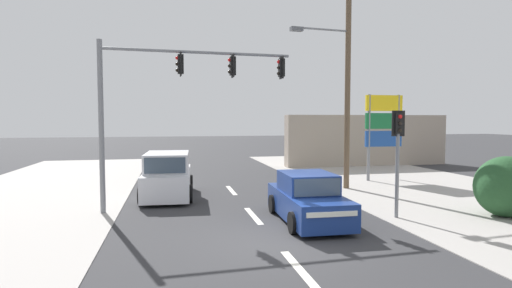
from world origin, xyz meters
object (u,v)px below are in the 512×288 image
suv_crossing_left (168,176)px  traffic_signal_mast (171,89)px  utility_pole_midground_right (345,72)px  pedestal_signal_right_kerb (398,145)px  shopping_plaza_sign (384,125)px  sedan_oncoming_mid (308,199)px

suv_crossing_left → traffic_signal_mast: bearing=-85.5°
utility_pole_midground_right → suv_crossing_left: 9.36m
pedestal_signal_right_kerb → shopping_plaza_sign: bearing=63.2°
utility_pole_midground_right → shopping_plaza_sign: bearing=32.1°
suv_crossing_left → sedan_oncoming_mid: bearing=-48.6°
pedestal_signal_right_kerb → traffic_signal_mast: bearing=158.3°
shopping_plaza_sign → sedan_oncoming_mid: shopping_plaza_sign is taller
traffic_signal_mast → suv_crossing_left: bearing=94.5°
utility_pole_midground_right → suv_crossing_left: (-8.14, -0.39, -4.60)m
utility_pole_midground_right → shopping_plaza_sign: size_ratio=2.22×
traffic_signal_mast → sedan_oncoming_mid: size_ratio=1.61×
traffic_signal_mast → suv_crossing_left: (-0.19, 2.39, -3.47)m
shopping_plaza_sign → traffic_signal_mast: bearing=-156.8°
utility_pole_midground_right → pedestal_signal_right_kerb: bearing=-97.1°
shopping_plaza_sign → suv_crossing_left: (-11.28, -2.35, -2.10)m
suv_crossing_left → shopping_plaza_sign: bearing=11.8°
suv_crossing_left → utility_pole_midground_right: bearing=2.7°
traffic_signal_mast → sedan_oncoming_mid: 6.18m
pedestal_signal_right_kerb → sedan_oncoming_mid: 3.48m
traffic_signal_mast → shopping_plaza_sign: size_ratio=1.50×
utility_pole_midground_right → shopping_plaza_sign: utility_pole_midground_right is taller
utility_pole_midground_right → sedan_oncoming_mid: 8.12m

